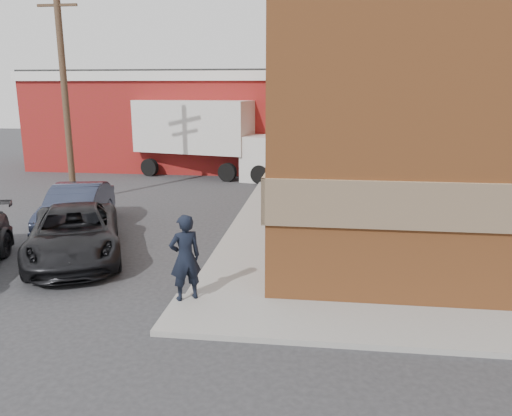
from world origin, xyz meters
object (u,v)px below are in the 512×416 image
at_px(brick_building, 489,86).
at_px(box_truck, 209,133).
at_px(warehouse, 179,118).
at_px(utility_pole, 64,85).
at_px(sedan, 77,208).
at_px(suv_a, 74,234).
at_px(man, 185,257).

height_order(brick_building, box_truck, brick_building).
distance_m(brick_building, warehouse, 18.30).
distance_m(utility_pole, sedan, 5.98).
relative_size(utility_pole, sedan, 1.98).
height_order(utility_pole, suv_a, utility_pole).
bearing_deg(box_truck, warehouse, 136.70).
relative_size(man, box_truck, 0.23).
height_order(sedan, suv_a, sedan).
xyz_separation_m(utility_pole, box_truck, (4.26, 6.82, -2.44)).
relative_size(brick_building, man, 9.56).
relative_size(brick_building, warehouse, 1.12).
xyz_separation_m(brick_building, suv_a, (-12.55, -6.68, -3.97)).
xyz_separation_m(man, box_truck, (-3.04, 16.07, 1.23)).
bearing_deg(sedan, utility_pole, 107.33).
bearing_deg(utility_pole, suv_a, -62.74).
bearing_deg(brick_building, man, -133.24).
xyz_separation_m(man, suv_a, (-3.85, 2.56, -0.36)).
relative_size(suv_a, box_truck, 0.61).
height_order(warehouse, utility_pole, utility_pole).
bearing_deg(warehouse, utility_pole, -97.77).
height_order(suv_a, box_truck, box_truck).
height_order(man, sedan, man).
bearing_deg(brick_building, box_truck, 149.83).
relative_size(utility_pole, box_truck, 1.07).
bearing_deg(suv_a, warehouse, 72.19).
bearing_deg(suv_a, utility_pole, 93.18).
bearing_deg(utility_pole, warehouse, 82.23).
height_order(warehouse, suv_a, warehouse).
relative_size(brick_building, box_truck, 2.16).
bearing_deg(utility_pole, box_truck, 58.00).
xyz_separation_m(utility_pole, sedan, (2.13, -3.90, -4.00)).
distance_m(warehouse, man, 21.14).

